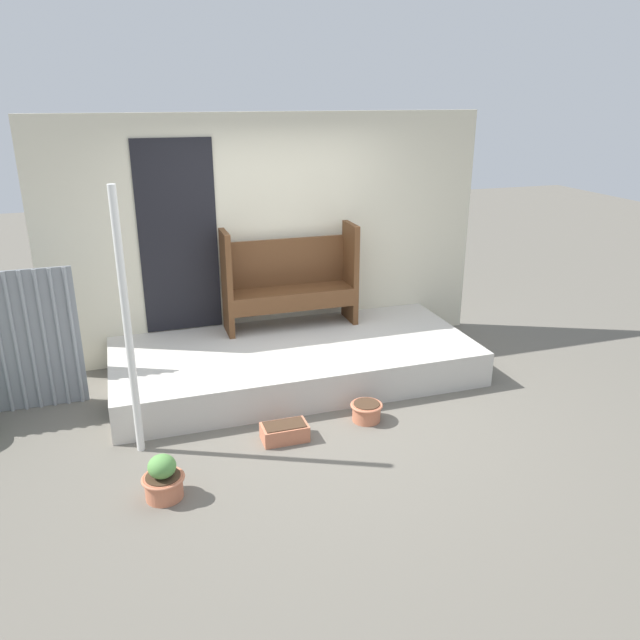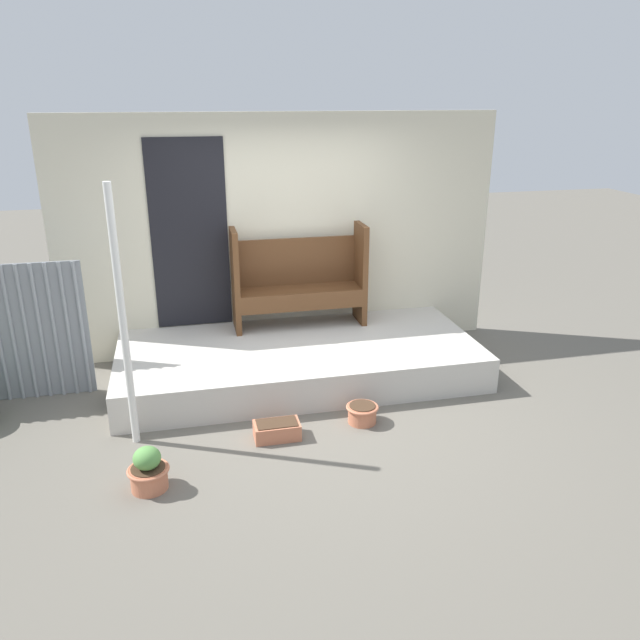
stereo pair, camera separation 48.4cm
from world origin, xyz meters
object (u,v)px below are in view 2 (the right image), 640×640
flower_pot_left (148,471)px  planter_box_rect (277,430)px  bench (299,277)px  flower_pot_middle (362,413)px  support_post (123,321)px

flower_pot_left → planter_box_rect: bearing=25.7°
flower_pot_left → planter_box_rect: flower_pot_left is taller
bench → flower_pot_middle: (0.24, -1.67, -0.80)m
bench → flower_pot_left: bearing=-124.6°
support_post → bench: size_ratio=1.51×
planter_box_rect → flower_pot_left: bearing=-154.3°
support_post → flower_pot_middle: size_ratio=7.42×
support_post → planter_box_rect: size_ratio=5.57×
planter_box_rect → flower_pot_middle: bearing=7.0°
bench → planter_box_rect: bench is taller
bench → planter_box_rect: (-0.55, -1.77, -0.82)m
planter_box_rect → bench: bearing=72.8°
flower_pot_middle → flower_pot_left: bearing=-161.9°
flower_pot_left → flower_pot_middle: (1.83, 0.60, -0.06)m
support_post → bench: support_post is taller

